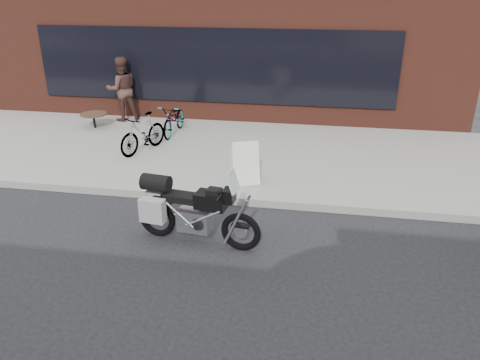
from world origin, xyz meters
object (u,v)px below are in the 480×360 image
object	(u,v)px
cafe_table	(93,115)
cafe_patron_left	(122,89)
sandwich_sign	(245,162)
bicycle_front	(174,119)
bicycle_rear	(143,133)
motorcycle	(189,210)

from	to	relation	value
cafe_table	cafe_patron_left	world-z (taller)	cafe_patron_left
cafe_patron_left	sandwich_sign	bearing A→B (deg)	103.62
bicycle_front	sandwich_sign	xyz separation A→B (m)	(2.31, -2.78, 0.02)
cafe_table	sandwich_sign	bearing A→B (deg)	-32.36
bicycle_front	bicycle_rear	world-z (taller)	bicycle_rear
motorcycle	bicycle_front	bearing A→B (deg)	117.75
bicycle_front	motorcycle	bearing A→B (deg)	-69.17
bicycle_rear	sandwich_sign	xyz separation A→B (m)	(2.62, -1.36, -0.03)
motorcycle	bicycle_rear	world-z (taller)	motorcycle
motorcycle	sandwich_sign	xyz separation A→B (m)	(0.53, 2.20, 0.00)
bicycle_rear	cafe_table	xyz separation A→B (m)	(-2.00, 1.57, -0.08)
bicycle_front	bicycle_rear	xyz separation A→B (m)	(-0.31, -1.43, 0.05)
cafe_patron_left	cafe_table	bearing A→B (deg)	26.37
bicycle_rear	cafe_table	world-z (taller)	bicycle_rear
motorcycle	cafe_table	world-z (taller)	motorcycle
bicycle_front	sandwich_sign	bearing A→B (deg)	-49.09
bicycle_front	sandwich_sign	distance (m)	3.62
bicycle_rear	sandwich_sign	bearing A→B (deg)	-5.67
sandwich_sign	cafe_patron_left	bearing A→B (deg)	115.29
cafe_patron_left	bicycle_rear	bearing A→B (deg)	87.83
motorcycle	bicycle_rear	xyz separation A→B (m)	(-2.09, 3.56, 0.03)
motorcycle	cafe_patron_left	size ratio (longest dim) A/B	1.16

